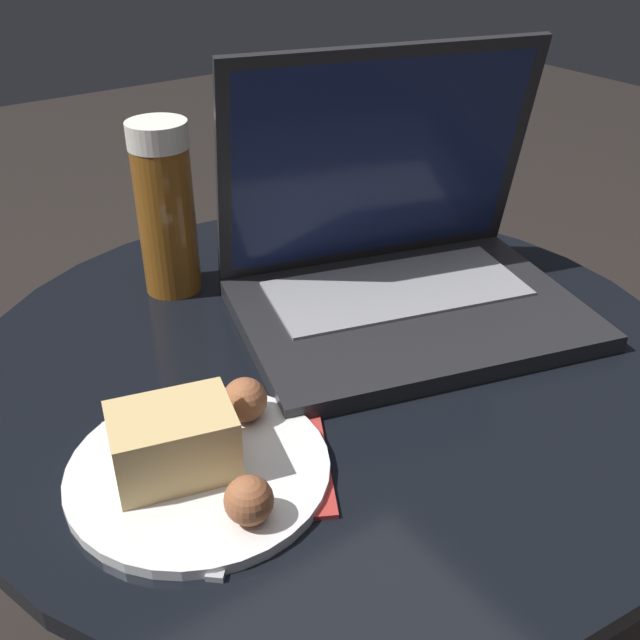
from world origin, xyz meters
TOP-DOWN VIEW (x-y plane):
  - table at (0.00, 0.00)m, footprint 0.69×0.69m
  - napkin at (-0.17, -0.08)m, footprint 0.22×0.20m
  - laptop at (0.11, 0.03)m, footprint 0.39×0.33m
  - beer_glass at (-0.07, 0.20)m, footprint 0.06×0.06m
  - snack_plate at (-0.18, -0.08)m, footprint 0.20×0.20m
  - fork at (-0.16, -0.10)m, footprint 0.12×0.14m

SIDE VIEW (x-z plane):
  - table at x=0.00m, z-range 0.12..0.61m
  - napkin at x=-0.17m, z-range 0.49..0.50m
  - fork at x=-0.16m, z-range 0.49..0.50m
  - snack_plate at x=-0.18m, z-range 0.48..0.54m
  - laptop at x=0.11m, z-range 0.42..0.68m
  - beer_glass at x=-0.07m, z-range 0.49..0.68m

